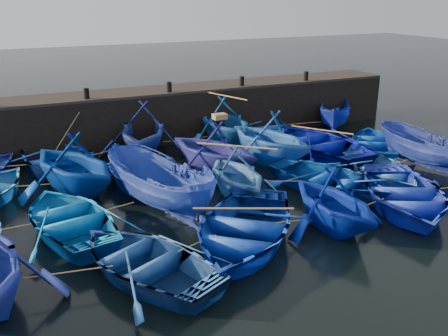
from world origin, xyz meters
name	(u,v)px	position (x,y,z in m)	size (l,w,h in m)	color
ground	(263,215)	(0.00, 0.00, 0.00)	(120.00, 120.00, 0.00)	black
quay_wall	(165,115)	(0.00, 10.50, 1.25)	(26.00, 2.50, 2.50)	black
quay_top	(164,90)	(0.00, 10.50, 2.56)	(26.00, 2.50, 0.12)	black
bollard_1	(87,94)	(-4.00, 9.60, 2.87)	(0.24, 0.24, 0.50)	black
bollard_2	(169,87)	(0.00, 9.60, 2.87)	(0.24, 0.24, 0.50)	black
bollard_3	(242,81)	(4.00, 9.60, 2.87)	(0.24, 0.24, 0.50)	black
bollard_4	(306,76)	(8.00, 9.60, 2.87)	(0.24, 0.24, 0.50)	black
boat_1	(57,161)	(-5.83, 7.33, 0.57)	(3.96, 5.53, 1.15)	#0F379E
boat_2	(143,129)	(-1.81, 8.16, 1.29)	(4.23, 4.90, 2.58)	navy
boat_3	(225,121)	(2.32, 8.13, 1.24)	(4.06, 4.71, 2.48)	#135191
boat_4	(270,128)	(5.14, 8.48, 0.47)	(3.21, 4.48, 0.93)	navy
boat_5	(335,115)	(9.11, 8.20, 0.85)	(1.65, 4.37, 1.69)	navy
boat_7	(73,163)	(-5.54, 4.69, 1.26)	(4.12, 4.78, 2.52)	navy
boat_8	(140,170)	(-2.99, 4.77, 0.55)	(3.80, 5.32, 1.10)	blue
boat_9	(213,148)	(0.09, 4.46, 1.18)	(3.87, 4.49, 2.36)	navy
boat_10	(270,137)	(2.95, 4.74, 1.24)	(4.07, 4.72, 2.48)	blue
boat_11	(321,143)	(5.71, 4.73, 0.60)	(4.14, 5.79, 1.20)	#000981
boat_12	(375,142)	(8.47, 4.14, 0.48)	(3.28, 4.58, 0.95)	#023290
boat_14	(70,218)	(-6.22, 1.42, 0.52)	(3.60, 5.03, 1.04)	#055BB0
boat_15	(158,186)	(-3.17, 1.71, 1.00)	(1.96, 5.19, 2.01)	navy
boat_16	(236,173)	(-0.19, 1.73, 1.01)	(3.30, 3.82, 2.01)	blue
boat_17	(329,178)	(3.39, 0.87, 0.52)	(3.60, 5.03, 1.04)	navy
boat_18	(382,169)	(6.06, 0.95, 0.47)	(3.21, 4.49, 0.93)	#225E9D
boat_19	(424,149)	(8.62, 1.29, 0.89)	(1.73, 4.58, 1.77)	navy
boat_21	(146,260)	(-4.77, -2.12, 0.51)	(3.50, 4.89, 1.01)	navy
boat_22	(243,228)	(-1.62, -1.65, 0.60)	(4.14, 5.78, 1.20)	navy
boat_23	(334,200)	(1.48, -1.91, 1.04)	(3.42, 3.96, 2.09)	#00178A
boat_24	(404,194)	(4.75, -1.62, 0.58)	(4.03, 5.63, 1.17)	#1428AB
wooden_crate	(220,116)	(0.39, 4.46, 2.47)	(0.54, 0.40, 0.22)	olive
mooring_ropes	(208,151)	(0.07, 5.03, 0.88)	(18.13, 11.86, 2.10)	tan
loose_oars	(259,138)	(1.56, 3.24, 1.75)	(9.59, 11.86, 1.34)	#99724C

